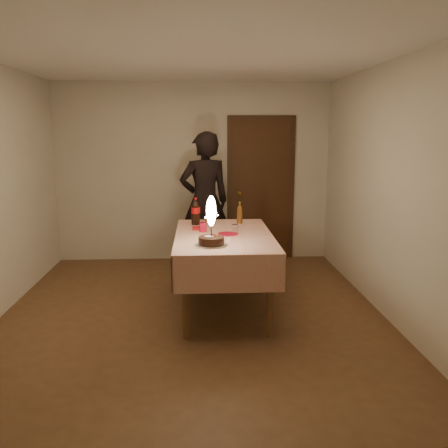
{
  "coord_description": "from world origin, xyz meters",
  "views": [
    {
      "loc": [
        0.07,
        -4.75,
        1.9
      ],
      "look_at": [
        0.34,
        0.09,
        0.95
      ],
      "focal_mm": 38.0,
      "sensor_mm": 36.0,
      "label": 1
    }
  ],
  "objects_px": {
    "red_plate": "(228,234)",
    "amber_bottle_left": "(208,212)",
    "dining_table": "(224,244)",
    "clear_cup": "(235,228)",
    "photographer": "(205,202)",
    "red_cup": "(203,227)",
    "birthday_cake": "(211,232)",
    "cola_bottle": "(196,212)",
    "amber_bottle_right": "(240,213)"
  },
  "relations": [
    {
      "from": "red_plate",
      "to": "amber_bottle_left",
      "type": "relative_size",
      "value": 0.86
    },
    {
      "from": "dining_table",
      "to": "clear_cup",
      "type": "xyz_separation_m",
      "value": [
        0.12,
        0.08,
        0.15
      ]
    },
    {
      "from": "clear_cup",
      "to": "photographer",
      "type": "height_order",
      "value": "photographer"
    },
    {
      "from": "red_plate",
      "to": "photographer",
      "type": "distance_m",
      "value": 1.58
    },
    {
      "from": "photographer",
      "to": "clear_cup",
      "type": "bearing_deg",
      "value": -78.39
    },
    {
      "from": "red_cup",
      "to": "birthday_cake",
      "type": "bearing_deg",
      "value": -83.1
    },
    {
      "from": "cola_bottle",
      "to": "amber_bottle_right",
      "type": "height_order",
      "value": "cola_bottle"
    },
    {
      "from": "amber_bottle_right",
      "to": "photographer",
      "type": "relative_size",
      "value": 0.13
    },
    {
      "from": "amber_bottle_right",
      "to": "red_plate",
      "type": "bearing_deg",
      "value": -106.23
    },
    {
      "from": "birthday_cake",
      "to": "red_plate",
      "type": "height_order",
      "value": "birthday_cake"
    },
    {
      "from": "amber_bottle_left",
      "to": "photographer",
      "type": "relative_size",
      "value": 0.13
    },
    {
      "from": "photographer",
      "to": "red_cup",
      "type": "bearing_deg",
      "value": -91.57
    },
    {
      "from": "clear_cup",
      "to": "dining_table",
      "type": "bearing_deg",
      "value": -148.5
    },
    {
      "from": "clear_cup",
      "to": "photographer",
      "type": "bearing_deg",
      "value": 101.61
    },
    {
      "from": "birthday_cake",
      "to": "amber_bottle_right",
      "type": "xyz_separation_m",
      "value": [
        0.36,
        1.07,
        -0.01
      ]
    },
    {
      "from": "red_plate",
      "to": "clear_cup",
      "type": "xyz_separation_m",
      "value": [
        0.08,
        0.08,
        0.04
      ]
    },
    {
      "from": "birthday_cake",
      "to": "amber_bottle_left",
      "type": "xyz_separation_m",
      "value": [
        -0.01,
        1.21,
        -0.01
      ]
    },
    {
      "from": "red_plate",
      "to": "amber_bottle_right",
      "type": "relative_size",
      "value": 0.86
    },
    {
      "from": "dining_table",
      "to": "amber_bottle_left",
      "type": "bearing_deg",
      "value": 101.81
    },
    {
      "from": "cola_bottle",
      "to": "photographer",
      "type": "height_order",
      "value": "photographer"
    },
    {
      "from": "clear_cup",
      "to": "photographer",
      "type": "xyz_separation_m",
      "value": [
        -0.3,
        1.47,
        0.08
      ]
    },
    {
      "from": "dining_table",
      "to": "birthday_cake",
      "type": "relative_size",
      "value": 3.62
    },
    {
      "from": "dining_table",
      "to": "birthday_cake",
      "type": "xyz_separation_m",
      "value": [
        -0.14,
        -0.48,
        0.24
      ]
    },
    {
      "from": "red_plate",
      "to": "photographer",
      "type": "xyz_separation_m",
      "value": [
        -0.23,
        1.56,
        0.12
      ]
    },
    {
      "from": "amber_bottle_left",
      "to": "red_cup",
      "type": "bearing_deg",
      "value": -96.43
    },
    {
      "from": "amber_bottle_right",
      "to": "clear_cup",
      "type": "bearing_deg",
      "value": -100.63
    },
    {
      "from": "dining_table",
      "to": "amber_bottle_right",
      "type": "xyz_separation_m",
      "value": [
        0.22,
        0.59,
        0.23
      ]
    },
    {
      "from": "birthday_cake",
      "to": "cola_bottle",
      "type": "height_order",
      "value": "birthday_cake"
    },
    {
      "from": "cola_bottle",
      "to": "amber_bottle_right",
      "type": "xyz_separation_m",
      "value": [
        0.52,
        0.05,
        -0.03
      ]
    },
    {
      "from": "birthday_cake",
      "to": "clear_cup",
      "type": "distance_m",
      "value": 0.62
    },
    {
      "from": "birthday_cake",
      "to": "red_cup",
      "type": "relative_size",
      "value": 4.75
    },
    {
      "from": "dining_table",
      "to": "red_cup",
      "type": "relative_size",
      "value": 17.2
    },
    {
      "from": "birthday_cake",
      "to": "amber_bottle_left",
      "type": "bearing_deg",
      "value": 90.38
    },
    {
      "from": "red_plate",
      "to": "birthday_cake",
      "type": "bearing_deg",
      "value": -112.0
    },
    {
      "from": "red_cup",
      "to": "red_plate",
      "type": "bearing_deg",
      "value": -29.12
    },
    {
      "from": "amber_bottle_left",
      "to": "photographer",
      "type": "distance_m",
      "value": 0.82
    },
    {
      "from": "cola_bottle",
      "to": "amber_bottle_left",
      "type": "xyz_separation_m",
      "value": [
        0.15,
        0.19,
        -0.03
      ]
    },
    {
      "from": "amber_bottle_right",
      "to": "red_cup",
      "type": "bearing_deg",
      "value": -134.08
    },
    {
      "from": "clear_cup",
      "to": "cola_bottle",
      "type": "bearing_deg",
      "value": 131.96
    },
    {
      "from": "dining_table",
      "to": "red_plate",
      "type": "distance_m",
      "value": 0.12
    },
    {
      "from": "amber_bottle_left",
      "to": "amber_bottle_right",
      "type": "height_order",
      "value": "same"
    },
    {
      "from": "birthday_cake",
      "to": "red_plate",
      "type": "relative_size",
      "value": 2.16
    },
    {
      "from": "dining_table",
      "to": "birthday_cake",
      "type": "bearing_deg",
      "value": -106.88
    },
    {
      "from": "dining_table",
      "to": "amber_bottle_left",
      "type": "relative_size",
      "value": 6.75
    },
    {
      "from": "dining_table",
      "to": "clear_cup",
      "type": "distance_m",
      "value": 0.21
    },
    {
      "from": "birthday_cake",
      "to": "cola_bottle",
      "type": "distance_m",
      "value": 1.03
    },
    {
      "from": "clear_cup",
      "to": "cola_bottle",
      "type": "distance_m",
      "value": 0.64
    },
    {
      "from": "amber_bottle_right",
      "to": "photographer",
      "type": "height_order",
      "value": "photographer"
    },
    {
      "from": "clear_cup",
      "to": "birthday_cake",
      "type": "bearing_deg",
      "value": -115.84
    },
    {
      "from": "red_cup",
      "to": "cola_bottle",
      "type": "distance_m",
      "value": 0.42
    }
  ]
}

